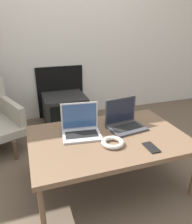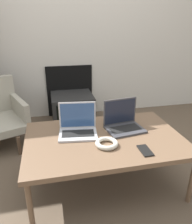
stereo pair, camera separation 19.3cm
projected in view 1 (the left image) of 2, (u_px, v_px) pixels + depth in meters
ground_plane at (112, 189)px, 1.78m from camera, size 14.00×14.00×0.00m
wall_back at (64, 19)px, 2.74m from camera, size 7.00×0.08×2.60m
table at (108, 140)px, 1.72m from camera, size 1.21×0.80×0.43m
laptop_left at (81, 127)px, 1.73m from camera, size 0.32×0.26×0.24m
laptop_right at (124, 121)px, 1.84m from camera, size 0.33×0.26×0.24m
headphones at (113, 143)px, 1.59m from camera, size 0.17×0.17×0.03m
phone at (151, 147)px, 1.55m from camera, size 0.07×0.14×0.01m
tv at (65, 109)px, 2.87m from camera, size 0.53×0.50×0.38m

